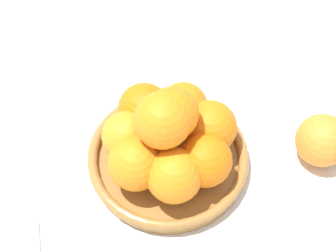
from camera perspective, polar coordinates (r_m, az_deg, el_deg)
name	(u,v)px	position (r m, az deg, el deg)	size (l,w,h in m)	color
ground_plane	(168,163)	(0.87, 0.00, -3.81)	(4.00, 4.00, 0.00)	silver
fruit_bowl	(168,158)	(0.86, 0.00, -3.28)	(0.24, 0.24, 0.03)	#A57238
orange_pile	(169,135)	(0.80, 0.09, -0.94)	(0.20, 0.20, 0.14)	orange
stray_orange	(322,140)	(0.88, 15.39, -1.42)	(0.08, 0.08, 0.08)	orange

